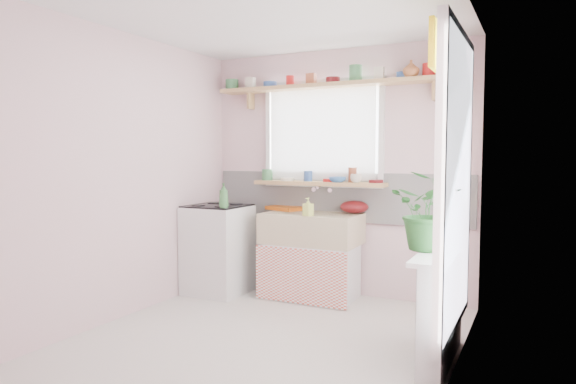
% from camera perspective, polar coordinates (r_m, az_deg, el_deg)
% --- Properties ---
extents(room, '(3.20, 3.20, 3.20)m').
position_cam_1_polar(room, '(4.38, 10.12, 3.29)').
color(room, silver).
rests_on(room, ground).
extents(sink_unit, '(0.95, 0.65, 1.11)m').
position_cam_1_polar(sink_unit, '(5.16, 2.61, -7.02)').
color(sink_unit, white).
rests_on(sink_unit, ground).
extents(cooker, '(0.58, 0.58, 0.93)m').
position_cam_1_polar(cooker, '(5.40, -7.78, -6.25)').
color(cooker, white).
rests_on(cooker, ground).
extents(radiator_ledge, '(0.22, 0.95, 0.78)m').
position_cam_1_polar(radiator_ledge, '(3.74, 16.66, -12.06)').
color(radiator_ledge, white).
rests_on(radiator_ledge, ground).
extents(windowsill, '(1.40, 0.22, 0.04)m').
position_cam_1_polar(windowsill, '(5.25, 3.45, 0.95)').
color(windowsill, tan).
rests_on(windowsill, room).
extents(pine_shelf, '(2.52, 0.24, 0.04)m').
position_cam_1_polar(pine_shelf, '(5.22, 5.00, 11.71)').
color(pine_shelf, tan).
rests_on(pine_shelf, room).
extents(shelf_crockery, '(2.47, 0.11, 0.12)m').
position_cam_1_polar(shelf_crockery, '(5.23, 5.01, 12.53)').
color(shelf_crockery, '#3F7F4C').
rests_on(shelf_crockery, pine_shelf).
extents(sill_crockery, '(1.35, 0.11, 0.12)m').
position_cam_1_polar(sill_crockery, '(5.26, 2.95, 1.77)').
color(sill_crockery, '#3F7F4C').
rests_on(sill_crockery, windowsill).
extents(dish_tray, '(0.46, 0.40, 0.04)m').
position_cam_1_polar(dish_tray, '(5.44, -0.13, -1.79)').
color(dish_tray, '#CB5A12').
rests_on(dish_tray, sink_unit).
extents(colander, '(0.38, 0.38, 0.13)m').
position_cam_1_polar(colander, '(5.15, 7.37, -1.65)').
color(colander, '#5B0F13').
rests_on(colander, sink_unit).
extents(jade_plant, '(0.58, 0.53, 0.54)m').
position_cam_1_polar(jade_plant, '(3.64, 15.51, -2.06)').
color(jade_plant, '#245A24').
rests_on(jade_plant, radiator_ledge).
extents(fruit_bowl, '(0.43, 0.43, 0.08)m').
position_cam_1_polar(fruit_bowl, '(3.88, 16.05, -5.12)').
color(fruit_bowl, silver).
rests_on(fruit_bowl, radiator_ledge).
extents(herb_pot, '(0.11, 0.09, 0.19)m').
position_cam_1_polar(herb_pot, '(3.79, 15.85, -4.52)').
color(herb_pot, '#326227').
rests_on(herb_pot, radiator_ledge).
extents(soap_bottle_sink, '(0.10, 0.10, 0.17)m').
position_cam_1_polar(soap_bottle_sink, '(4.89, 2.25, -1.66)').
color(soap_bottle_sink, '#E6FA6F').
rests_on(soap_bottle_sink, sink_unit).
extents(sill_cup, '(0.14, 0.14, 0.09)m').
position_cam_1_polar(sill_cup, '(5.04, 7.57, 1.51)').
color(sill_cup, beige).
rests_on(sill_cup, windowsill).
extents(sill_bowl, '(0.21, 0.21, 0.05)m').
position_cam_1_polar(sill_bowl, '(5.10, 5.53, 1.38)').
color(sill_bowl, '#376CB3').
rests_on(sill_bowl, windowsill).
extents(shelf_vase, '(0.19, 0.19, 0.16)m').
position_cam_1_polar(shelf_vase, '(4.95, 13.52, 13.18)').
color(shelf_vase, '#AE6435').
rests_on(shelf_vase, pine_shelf).
extents(cooker_bottle, '(0.12, 0.12, 0.24)m').
position_cam_1_polar(cooker_bottle, '(5.02, -7.17, -0.39)').
color(cooker_bottle, '#3F7F42').
rests_on(cooker_bottle, cooker).
extents(fruit, '(0.20, 0.14, 0.10)m').
position_cam_1_polar(fruit, '(3.88, 16.17, -4.20)').
color(fruit, orange).
rests_on(fruit, fruit_bowl).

